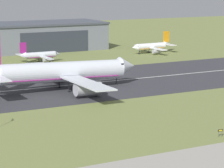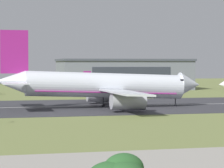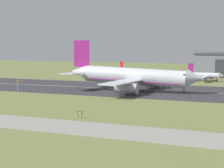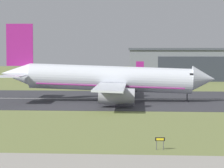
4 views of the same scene
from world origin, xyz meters
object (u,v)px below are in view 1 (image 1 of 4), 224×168
runway_sign (220,131)px  airplane_landing (62,73)px  airplane_parked_centre (40,55)px  airplane_parked_east (151,47)px

runway_sign → airplane_landing: bearing=100.7°
airplane_landing → airplane_parked_centre: 58.77m
airplane_parked_centre → runway_sign: airplane_parked_centre is taller
airplane_landing → runway_sign: 62.79m
airplane_landing → airplane_parked_centre: bearing=76.7°
airplane_parked_east → runway_sign: (-57.41, -121.44, -1.88)m
runway_sign → airplane_parked_east: bearing=64.7°
airplane_parked_centre → airplane_parked_east: airplane_parked_east is taller
airplane_landing → runway_sign: bearing=-79.3°
airplane_landing → airplane_parked_centre: size_ratio=2.48×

